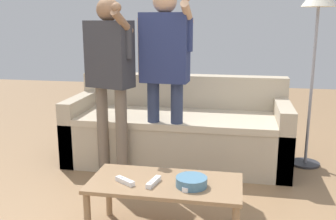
# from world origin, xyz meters

# --- Properties ---
(couch) EXTENTS (2.14, 0.87, 0.83)m
(couch) POSITION_xyz_m (-0.12, 1.37, 0.30)
(couch) COLOR #B7A88E
(couch) RESTS_ON ground
(coffee_table) EXTENTS (0.98, 0.47, 0.38)m
(coffee_table) POSITION_xyz_m (0.02, -0.05, 0.33)
(coffee_table) COLOR #997551
(coffee_table) RESTS_ON ground
(snack_bowl) EXTENTS (0.20, 0.20, 0.06)m
(snack_bowl) POSITION_xyz_m (0.20, -0.09, 0.41)
(snack_bowl) COLOR teal
(snack_bowl) RESTS_ON coffee_table
(game_remote_nunchuk) EXTENTS (0.06, 0.09, 0.05)m
(game_remote_nunchuk) POSITION_xyz_m (0.15, 0.00, 0.41)
(game_remote_nunchuk) COLOR white
(game_remote_nunchuk) RESTS_ON coffee_table
(floor_lamp) EXTENTS (0.31, 0.31, 1.73)m
(floor_lamp) POSITION_xyz_m (1.14, 1.47, 1.47)
(floor_lamp) COLOR #2D2D33
(floor_lamp) RESTS_ON ground
(player_center) EXTENTS (0.48, 0.34, 1.65)m
(player_center) POSITION_xyz_m (-0.18, 0.98, 1.04)
(player_center) COLOR #2D3856
(player_center) RESTS_ON ground
(player_left) EXTENTS (0.45, 0.42, 1.57)m
(player_left) POSITION_xyz_m (-0.64, 0.86, 0.99)
(player_left) COLOR #756656
(player_left) RESTS_ON ground
(game_remote_wand_near) EXTENTS (0.08, 0.17, 0.03)m
(game_remote_wand_near) POSITION_xyz_m (0.19, -0.11, 0.40)
(game_remote_wand_near) COLOR white
(game_remote_wand_near) RESTS_ON coffee_table
(game_remote_wand_far) EXTENTS (0.07, 0.17, 0.03)m
(game_remote_wand_far) POSITION_xyz_m (-0.04, -0.10, 0.40)
(game_remote_wand_far) COLOR white
(game_remote_wand_far) RESTS_ON coffee_table
(game_remote_wand_spare) EXTENTS (0.15, 0.11, 0.03)m
(game_remote_wand_spare) POSITION_xyz_m (-0.22, -0.12, 0.40)
(game_remote_wand_spare) COLOR white
(game_remote_wand_spare) RESTS_ON coffee_table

